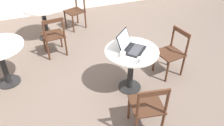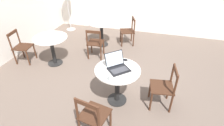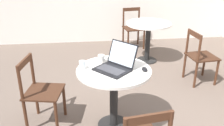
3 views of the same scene
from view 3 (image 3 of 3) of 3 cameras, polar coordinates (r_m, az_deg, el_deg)
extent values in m
cylinder|color=black|center=(3.04, 0.38, -13.92)|extent=(0.37, 0.37, 0.02)
cylinder|color=black|center=(2.84, 0.40, -8.28)|extent=(0.09, 0.09, 0.68)
cylinder|color=silver|center=(2.66, 0.43, -1.75)|extent=(0.80, 0.80, 0.03)
cylinder|color=black|center=(4.79, 7.91, 0.66)|extent=(0.37, 0.37, 0.02)
cylinder|color=black|center=(4.66, 8.15, 4.65)|extent=(0.09, 0.09, 0.68)
cylinder|color=silver|center=(4.56, 8.41, 8.89)|extent=(0.80, 0.80, 0.03)
cylinder|color=#472819|center=(3.16, -10.85, -8.41)|extent=(0.04, 0.04, 0.41)
cylinder|color=#472819|center=(2.88, -12.59, -12.06)|extent=(0.04, 0.04, 0.41)
cylinder|color=#472819|center=(3.26, -16.86, -7.96)|extent=(0.04, 0.04, 0.41)
cylinder|color=#472819|center=(3.00, -19.15, -11.40)|extent=(0.04, 0.04, 0.41)
cube|color=#3C2215|center=(2.96, -15.30, -6.39)|extent=(0.47, 0.47, 0.02)
cylinder|color=#472819|center=(3.07, -17.77, -1.24)|extent=(0.04, 0.04, 0.39)
cylinder|color=#472819|center=(2.79, -20.29, -4.25)|extent=(0.04, 0.04, 0.39)
cube|color=#472819|center=(2.86, -19.38, 0.21)|extent=(0.09, 0.38, 0.07)
cube|color=#472819|center=(1.84, 8.45, -12.44)|extent=(0.38, 0.08, 0.07)
cylinder|color=#472819|center=(4.36, 20.29, -0.19)|extent=(0.04, 0.04, 0.41)
cylinder|color=#472819|center=(4.10, 22.79, -2.12)|extent=(0.04, 0.04, 0.41)
cylinder|color=#472819|center=(4.19, 16.23, -0.61)|extent=(0.04, 0.04, 0.41)
cylinder|color=#472819|center=(3.92, 18.56, -2.65)|extent=(0.04, 0.04, 0.41)
cube|color=#3C2215|center=(4.06, 19.88, 1.41)|extent=(0.44, 0.44, 0.02)
cylinder|color=#472819|center=(4.04, 16.90, 4.84)|extent=(0.04, 0.04, 0.39)
cylinder|color=#472819|center=(3.76, 19.39, 3.11)|extent=(0.04, 0.04, 0.39)
cube|color=#472819|center=(3.85, 18.40, 6.25)|extent=(0.06, 0.38, 0.07)
cylinder|color=#472819|center=(5.31, 7.31, 5.29)|extent=(0.04, 0.04, 0.41)
cylinder|color=#472819|center=(5.19, 3.70, 5.01)|extent=(0.04, 0.04, 0.41)
cylinder|color=#472819|center=(5.62, 5.99, 6.39)|extent=(0.04, 0.04, 0.41)
cylinder|color=#472819|center=(5.51, 2.56, 6.14)|extent=(0.04, 0.04, 0.41)
cube|color=#3C2215|center=(5.34, 4.97, 7.93)|extent=(0.45, 0.45, 0.02)
cylinder|color=#472819|center=(5.51, 6.18, 10.57)|extent=(0.04, 0.04, 0.39)
cylinder|color=#472819|center=(5.40, 2.64, 10.41)|extent=(0.04, 0.04, 0.39)
cube|color=#472819|center=(5.42, 4.48, 12.15)|extent=(0.38, 0.08, 0.07)
cube|color=black|center=(2.62, -0.03, -1.59)|extent=(0.43, 0.43, 0.02)
cube|color=#38383D|center=(2.61, -0.31, -1.52)|extent=(0.31, 0.31, 0.00)
cube|color=black|center=(2.70, 2.40, 2.14)|extent=(0.31, 0.32, 0.25)
cube|color=silver|center=(2.69, 2.34, 2.14)|extent=(0.28, 0.29, 0.22)
ellipsoid|color=black|center=(2.65, 7.45, -1.41)|extent=(0.06, 0.10, 0.03)
cylinder|color=silver|center=(2.81, -2.47, 0.97)|extent=(0.08, 0.08, 0.09)
torus|color=silver|center=(2.81, -1.47, 1.10)|extent=(0.05, 0.01, 0.05)
cylinder|color=silver|center=(2.67, -6.82, -0.46)|extent=(0.07, 0.07, 0.09)
camera|label=1|loc=(4.26, -41.62, 26.80)|focal=35.00mm
camera|label=2|loc=(2.86, -62.94, 24.49)|focal=28.00mm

